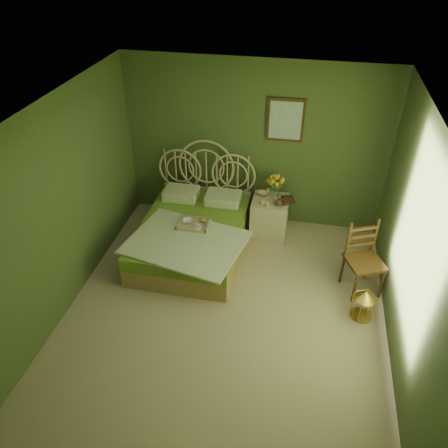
% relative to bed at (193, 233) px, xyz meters
% --- Properties ---
extents(floor, '(4.50, 4.50, 0.00)m').
position_rel_bed_xyz_m(floor, '(0.73, -1.20, -0.30)').
color(floor, tan).
rests_on(floor, ground).
extents(ceiling, '(4.50, 4.50, 0.00)m').
position_rel_bed_xyz_m(ceiling, '(0.73, -1.20, 2.30)').
color(ceiling, silver).
rests_on(ceiling, wall_back).
extents(wall_back, '(4.00, 0.00, 4.00)m').
position_rel_bed_xyz_m(wall_back, '(0.73, 1.05, 1.00)').
color(wall_back, '#44582E').
rests_on(wall_back, floor).
extents(wall_left, '(0.00, 4.50, 4.50)m').
position_rel_bed_xyz_m(wall_left, '(-1.27, -1.20, 1.00)').
color(wall_left, '#44582E').
rests_on(wall_left, floor).
extents(wall_right, '(0.00, 4.50, 4.50)m').
position_rel_bed_xyz_m(wall_right, '(2.73, -1.20, 1.00)').
color(wall_right, '#44582E').
rests_on(wall_right, floor).
extents(wall_art, '(0.54, 0.04, 0.64)m').
position_rel_bed_xyz_m(wall_art, '(1.17, 1.02, 1.45)').
color(wall_art, '#3B2110').
rests_on(wall_art, wall_back).
extents(bed, '(1.73, 2.19, 1.35)m').
position_rel_bed_xyz_m(bed, '(0.00, 0.00, 0.00)').
color(bed, tan).
rests_on(bed, floor).
extents(nightstand, '(0.55, 0.55, 1.04)m').
position_rel_bed_xyz_m(nightstand, '(1.08, 0.66, 0.07)').
color(nightstand, beige).
rests_on(nightstand, floor).
extents(chair, '(0.58, 0.58, 1.00)m').
position_rel_bed_xyz_m(chair, '(2.43, -0.32, 0.26)').
color(chair, '#3B2110').
rests_on(chair, floor).
extents(birdcage, '(0.28, 0.28, 0.42)m').
position_rel_bed_xyz_m(birdcage, '(2.43, -0.90, -0.09)').
color(birdcage, gold).
rests_on(birdcage, floor).
extents(book_lower, '(0.24, 0.28, 0.02)m').
position_rel_bed_xyz_m(book_lower, '(1.25, 0.67, 0.32)').
color(book_lower, '#381E0F').
rests_on(book_lower, nightstand).
extents(book_upper, '(0.24, 0.25, 0.02)m').
position_rel_bed_xyz_m(book_upper, '(1.25, 0.67, 0.34)').
color(book_upper, '#472819').
rests_on(book_upper, nightstand).
extents(cereal_bowl, '(0.17, 0.17, 0.03)m').
position_rel_bed_xyz_m(cereal_bowl, '(-0.05, -0.05, 0.24)').
color(cereal_bowl, white).
rests_on(cereal_bowl, bed).
extents(coffee_cup, '(0.08, 0.08, 0.07)m').
position_rel_bed_xyz_m(coffee_cup, '(0.13, -0.16, 0.26)').
color(coffee_cup, white).
rests_on(coffee_cup, bed).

